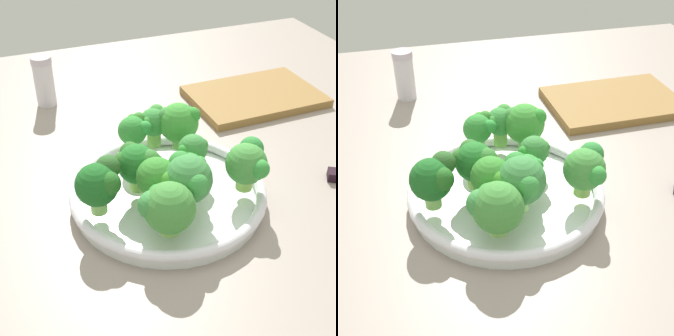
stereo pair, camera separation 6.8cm
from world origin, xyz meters
The scene contains 15 objects.
ground_plane centered at (0.00, 0.00, -1.25)cm, with size 130.00×130.00×2.50cm, color gray.
bowl centered at (2.06, 0.75, 1.45)cm, with size 28.19×28.19×2.85cm.
broccoli_floret_0 centered at (4.60, -0.83, 6.21)cm, with size 4.37×4.26×5.55cm.
broccoli_floret_1 centered at (-2.15, 1.78, 7.06)cm, with size 6.22×6.50×6.94cm.
broccoli_floret_2 centered at (3.89, 11.66, 6.90)cm, with size 4.47×4.47×6.55cm.
broccoli_floret_3 centered at (-8.08, -1.33, 7.35)cm, with size 6.43×5.72×7.41cm.
broccoli_floret_4 centered at (6.89, 3.12, 6.35)cm, with size 4.84×4.32×5.81cm.
broccoli_floret_5 centered at (-0.73, -2.52, 7.11)cm, with size 5.46×6.48×7.06cm.
broccoli_floret_6 centered at (7.31, 9.69, 7.38)cm, with size 6.21×6.20×7.54cm.
broccoli_floret_7 centered at (12.11, -3.59, 7.05)cm, with size 6.10×6.84×7.07cm.
broccoli_floret_8 centered at (2.73, -4.71, 7.58)cm, with size 6.45×7.97×7.93cm.
broccoli_floret_9 centered at (-1.52, -8.01, 6.62)cm, with size 7.10×6.59×7.06cm.
broccoli_floret_10 centered at (0.47, 10.46, 6.91)cm, with size 4.68×4.99×6.38cm.
cutting_board centered at (29.53, 24.29, 0.80)cm, with size 25.00×17.03×1.60cm, color olive.
pepper_shaker centered at (-9.12, 37.29, 5.00)cm, with size 3.93×3.93×9.88cm.
Camera 2 is at (-11.51, -53.19, 44.95)cm, focal length 52.38 mm.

